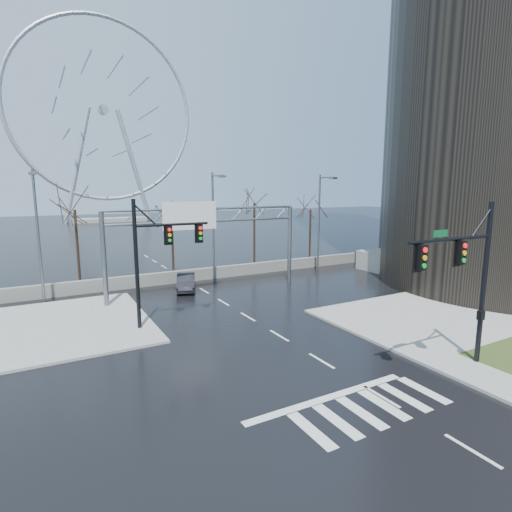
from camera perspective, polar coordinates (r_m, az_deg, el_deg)
ground at (r=21.10m, az=9.34°, el=-14.56°), size 260.00×260.00×0.00m
sidewalk_right_ext at (r=29.15m, az=22.62°, el=-8.14°), size 12.00×10.00×0.15m
sidewalk_far at (r=28.33m, az=-25.65°, el=-8.86°), size 10.00×12.00×0.15m
tower_podium at (r=47.70m, az=31.36°, el=-0.96°), size 22.00×18.00×2.00m
barrier_wall at (r=37.89m, az=-9.68°, el=-2.77°), size 52.00×0.50×1.10m
signal_mast_near at (r=20.76m, az=28.09°, el=-1.87°), size 5.52×0.41×8.00m
signal_mast_far at (r=25.04m, az=-14.24°, el=0.68°), size 4.72×0.41×8.00m
sign_gantry at (r=32.35m, az=-7.57°, el=3.48°), size 16.36×0.40×7.60m
streetlight_left at (r=33.27m, az=-28.77°, el=3.77°), size 0.50×2.55×10.00m
streetlight_mid at (r=36.13m, az=-5.95°, el=5.27°), size 0.50×2.55×10.00m
streetlight_right at (r=42.28m, az=9.27°, el=5.83°), size 0.50×2.55×10.00m
tree_left at (r=38.71m, az=-24.40°, el=4.89°), size 3.75×3.75×7.50m
tree_center at (r=41.45m, az=-11.94°, el=4.68°), size 3.25×3.25×6.50m
tree_right at (r=43.96m, az=-0.24°, el=6.53°), size 3.90×3.90×7.80m
tree_far_right at (r=48.76m, az=7.79°, el=5.80°), size 3.40×3.40×6.80m
ferris_wheel at (r=112.69m, az=-20.93°, el=17.98°), size 45.00×6.00×50.91m
car at (r=34.70m, az=-9.97°, el=-3.67°), size 2.89×4.52×1.41m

